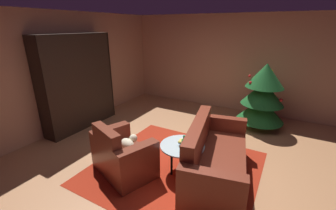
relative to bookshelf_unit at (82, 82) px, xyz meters
name	(u,v)px	position (x,y,z in m)	size (l,w,h in m)	color
ground_plane	(183,164)	(2.72, -0.38, -1.04)	(7.44, 7.44, 0.00)	#B3794E
wall_back	(234,64)	(2.72, 2.75, 0.23)	(6.04, 0.06, 2.54)	tan
wall_left	(58,73)	(-0.27, -0.38, 0.23)	(0.06, 6.32, 2.54)	tan
area_rug	(175,168)	(2.66, -0.54, -1.04)	(2.57, 2.45, 0.01)	#A02513
bookshelf_unit	(82,82)	(0.00, 0.00, 0.00)	(0.40, 1.74, 2.08)	black
armchair_red	(122,155)	(1.97, -1.03, -0.74)	(1.18, 0.97, 0.84)	brown
couch_red	(214,160)	(3.29, -0.47, -0.73)	(1.15, 1.94, 0.91)	maroon
coffee_table	(182,148)	(2.79, -0.56, -0.61)	(0.70, 0.70, 0.48)	black
book_stack_on_table	(186,143)	(2.84, -0.55, -0.52)	(0.20, 0.16, 0.08)	gray
bottle_on_table	(184,145)	(2.89, -0.72, -0.46)	(0.07, 0.07, 0.26)	#0F5E27
decorated_tree	(263,96)	(3.62, 1.83, -0.28)	(1.02, 1.02, 1.48)	brown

